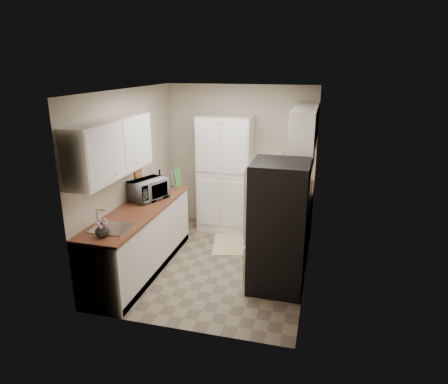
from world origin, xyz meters
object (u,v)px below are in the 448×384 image
object	(u,v)px
wine_bottle	(160,181)
toaster_oven	(292,178)
refrigerator	(278,227)
electric_range	(286,230)
microwave	(149,190)
pantry_cabinet	(225,174)

from	to	relation	value
wine_bottle	toaster_oven	bearing A→B (deg)	24.56
refrigerator	toaster_oven	xyz separation A→B (m)	(0.01, 1.70, 0.17)
electric_range	wine_bottle	bearing A→B (deg)	179.87
wine_bottle	toaster_oven	size ratio (longest dim) A/B	0.94
refrigerator	microwave	distance (m)	2.01
toaster_oven	electric_range	bearing A→B (deg)	-84.88
electric_range	microwave	xyz separation A→B (m)	(-1.99, -0.40, 0.59)
wine_bottle	toaster_oven	world-z (taller)	wine_bottle
microwave	wine_bottle	xyz separation A→B (m)	(0.00, 0.41, 0.01)
refrigerator	microwave	bearing A→B (deg)	168.60
refrigerator	pantry_cabinet	bearing A→B (deg)	123.46
microwave	toaster_oven	size ratio (longest dim) A/B	1.59
toaster_oven	pantry_cabinet	bearing A→B (deg)	-177.83
refrigerator	toaster_oven	distance (m)	1.71
pantry_cabinet	microwave	bearing A→B (deg)	-121.66
pantry_cabinet	wine_bottle	distance (m)	1.23
pantry_cabinet	refrigerator	world-z (taller)	pantry_cabinet
electric_range	wine_bottle	xyz separation A→B (m)	(-1.99, 0.00, 0.60)
refrigerator	wine_bottle	bearing A→B (deg)	157.67
pantry_cabinet	electric_range	xyz separation A→B (m)	(1.17, -0.93, -0.52)
electric_range	refrigerator	bearing A→B (deg)	-92.48
microwave	refrigerator	bearing A→B (deg)	-78.24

